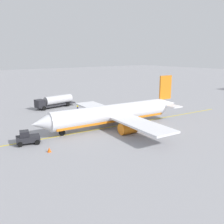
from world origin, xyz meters
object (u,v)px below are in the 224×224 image
at_px(fuel_tanker, 55,101).
at_px(refueling_worker, 78,107).
at_px(airplane, 114,114).
at_px(pushback_tug, 27,138).
at_px(safety_cone_nose, 27,131).
at_px(safety_cone_wingtip, 49,150).

height_order(fuel_tanker, refueling_worker, fuel_tanker).
bearing_deg(airplane, refueling_worker, -94.35).
bearing_deg(fuel_tanker, pushback_tug, 57.02).
distance_m(pushback_tug, refueling_worker, 25.03).
xyz_separation_m(airplane, fuel_tanker, (1.89, -23.83, -0.82)).
relative_size(airplane, refueling_worker, 19.05).
xyz_separation_m(pushback_tug, refueling_worker, (-18.41, -16.97, -0.19)).
relative_size(safety_cone_nose, safety_cone_wingtip, 0.87).
bearing_deg(refueling_worker, pushback_tug, 42.66).
xyz_separation_m(fuel_tanker, pushback_tug, (15.20, 23.43, -0.73)).
xyz_separation_m(airplane, refueling_worker, (-1.32, -17.36, -1.73)).
bearing_deg(pushback_tug, airplane, 178.68).
xyz_separation_m(fuel_tanker, safety_cone_wingtip, (13.76, 28.69, -1.39)).
bearing_deg(safety_cone_nose, pushback_tug, 73.13).
xyz_separation_m(refueling_worker, safety_cone_wingtip, (16.97, 22.22, -0.48)).
height_order(airplane, safety_cone_wingtip, airplane).
height_order(fuel_tanker, pushback_tug, fuel_tanker).
height_order(airplane, safety_cone_nose, airplane).
distance_m(airplane, fuel_tanker, 23.91).
bearing_deg(airplane, safety_cone_nose, -21.61).
height_order(airplane, fuel_tanker, airplane).
distance_m(pushback_tug, safety_cone_wingtip, 5.49).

